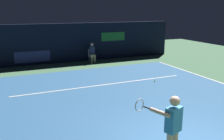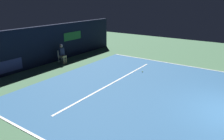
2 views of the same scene
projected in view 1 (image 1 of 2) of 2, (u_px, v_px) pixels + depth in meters
The scene contains 8 objects.
ground_plane at pixel (121, 97), 10.03m from camera, with size 30.93×30.93×0.00m, color #4C7A56.
court_surface at pixel (121, 97), 10.03m from camera, with size 10.79×10.33×0.01m, color #336699.
line_sideline_left at pixel (218, 82), 12.10m from camera, with size 0.10×10.33×0.01m, color white.
line_service at pixel (104, 85), 11.64m from camera, with size 8.42×0.10×0.01m, color white.
back_wall at pixel (72, 43), 16.62m from camera, with size 14.98×0.33×2.60m.
tennis_player at pixel (172, 128), 5.34m from camera, with size 0.85×0.91×1.73m.
line_judge_on_chair at pixel (92, 52), 16.41m from camera, with size 0.46×0.55×1.32m.
tennis_ball at pixel (155, 81), 12.14m from camera, with size 0.07×0.07×0.07m, color #CCE033.
Camera 1 is at (-4.10, -4.38, 3.50)m, focal length 39.37 mm.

